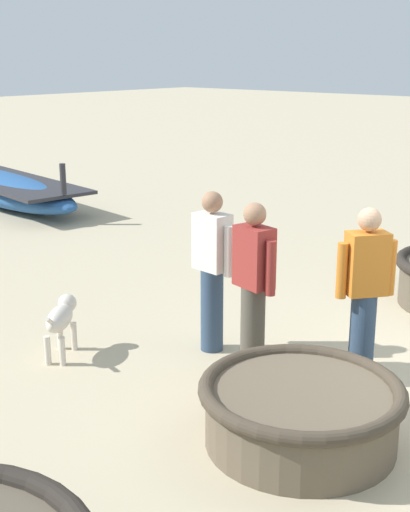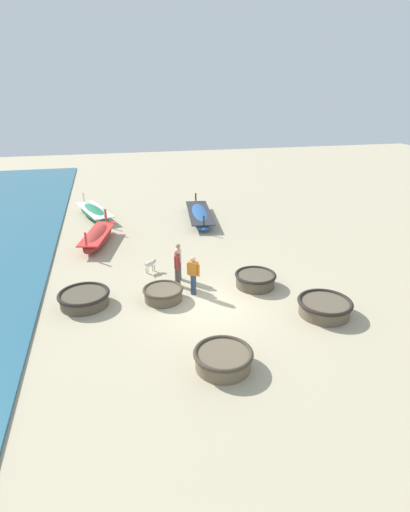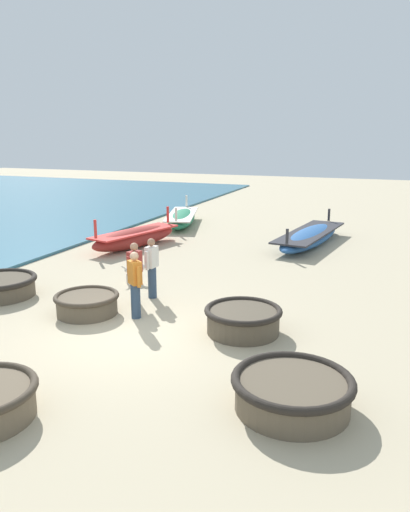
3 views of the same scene
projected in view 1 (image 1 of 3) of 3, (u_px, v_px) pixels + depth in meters
name	position (u px, v px, depth m)	size (l,w,h in m)	color
coracle_upturned	(301.00, 410.00, 5.24)	(1.52, 1.52, 0.49)	brown
fisherman_standing_right	(212.00, 268.00, 6.76)	(0.25, 0.53, 1.57)	#2D425B
fisherman_with_hat	(365.00, 292.00, 6.07)	(0.44, 0.38, 1.57)	#2D425B
fisherman_standing_left	(253.00, 285.00, 6.26)	(0.29, 0.52, 1.57)	#4C473D
dog	(61.00, 319.00, 6.75)	(0.60, 0.46, 0.55)	beige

